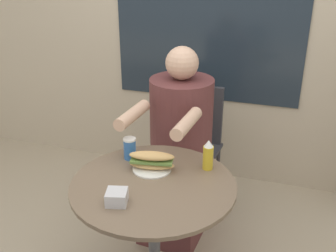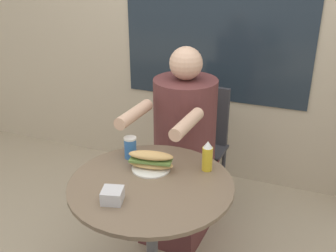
% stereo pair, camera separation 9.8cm
% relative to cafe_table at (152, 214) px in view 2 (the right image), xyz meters
% --- Properties ---
extents(cafe_table, '(0.79, 0.79, 0.71)m').
position_rel_cafe_table_xyz_m(cafe_table, '(0.00, 0.00, 0.00)').
color(cafe_table, brown).
rests_on(cafe_table, ground_plane).
extents(diner_chair, '(0.40, 0.40, 0.87)m').
position_rel_cafe_table_xyz_m(diner_chair, '(-0.05, 0.95, -0.00)').
color(diner_chair, '#333338').
rests_on(diner_chair, ground_plane).
extents(seated_diner, '(0.41, 0.70, 1.22)m').
position_rel_cafe_table_xyz_m(seated_diner, '(-0.05, 0.60, -0.00)').
color(seated_diner, brown).
rests_on(seated_diner, ground_plane).
extents(sandwich_on_plate, '(0.24, 0.20, 0.10)m').
position_rel_cafe_table_xyz_m(sandwich_on_plate, '(-0.05, 0.12, 0.23)').
color(sandwich_on_plate, white).
rests_on(sandwich_on_plate, cafe_table).
extents(drink_cup, '(0.07, 0.07, 0.12)m').
position_rel_cafe_table_xyz_m(drink_cup, '(-0.20, 0.19, 0.24)').
color(drink_cup, '#336BB7').
rests_on(drink_cup, cafe_table).
extents(napkin_box, '(0.11, 0.11, 0.06)m').
position_rel_cafe_table_xyz_m(napkin_box, '(-0.09, -0.20, 0.21)').
color(napkin_box, silver).
rests_on(napkin_box, cafe_table).
extents(condiment_bottle, '(0.05, 0.05, 0.16)m').
position_rel_cafe_table_xyz_m(condiment_bottle, '(0.21, 0.21, 0.26)').
color(condiment_bottle, gold).
rests_on(condiment_bottle, cafe_table).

